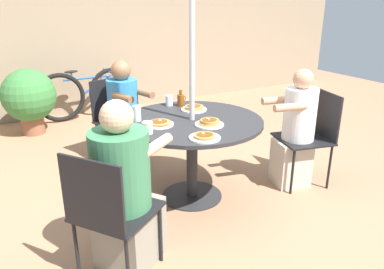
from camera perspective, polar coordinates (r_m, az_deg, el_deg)
ground_plane at (r=3.57m, az=-0.00°, el=-9.35°), size 12.00×12.00×0.00m
back_fence at (r=6.19m, az=-15.10°, el=12.25°), size 10.00×0.06×1.95m
patio_table at (r=3.30m, az=-0.00°, el=0.33°), size 1.24×1.24×0.76m
umbrella_pole at (r=3.16m, az=-0.00°, el=9.79°), size 0.05×0.05×2.38m
patio_chair_north at (r=3.82m, az=17.81°, el=0.41°), size 0.56×0.56×0.92m
diner_north at (r=3.73m, az=15.51°, el=0.24°), size 0.52×0.40×1.15m
patio_chair_east at (r=4.24m, az=-11.50°, el=2.94°), size 0.57×0.57×0.92m
diner_east at (r=4.10m, az=-10.12°, el=2.45°), size 0.43×0.54×1.15m
patio_chair_south at (r=2.42m, az=-12.69°, el=-11.01°), size 0.65×0.65×0.92m
diner_south at (r=2.53m, az=-10.19°, el=-9.01°), size 0.62×0.59×1.19m
pancake_plate_a at (r=3.11m, az=2.67°, el=1.77°), size 0.24×0.24×0.06m
pancake_plate_b at (r=3.53m, az=0.29°, el=4.02°), size 0.24×0.24×0.05m
pancake_plate_c at (r=3.12m, az=-4.99°, el=1.68°), size 0.24×0.24×0.04m
pancake_plate_d at (r=2.82m, az=1.93°, el=-0.36°), size 0.24×0.24×0.04m
syrup_bottle at (r=3.65m, az=-1.71°, el=5.30°), size 0.09×0.07×0.16m
coffee_cup at (r=2.93m, az=-6.79°, el=1.04°), size 0.09×0.09×0.09m
drinking_glass_a at (r=3.24m, az=-8.39°, el=3.22°), size 0.07×0.07×0.13m
drinking_glass_b at (r=3.68m, az=-3.49°, el=5.20°), size 0.07×0.07×0.10m
bicycle at (r=5.95m, az=-15.69°, el=6.00°), size 1.53×0.44×0.75m
potted_shrub at (r=5.44m, az=-23.59°, el=5.27°), size 0.70×0.70×0.89m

